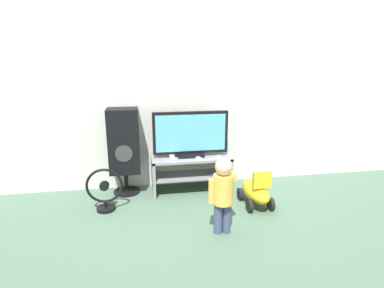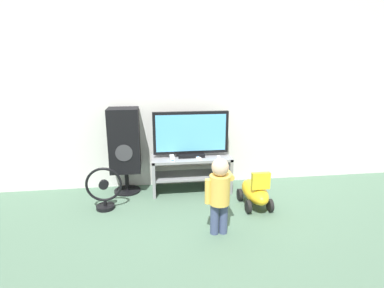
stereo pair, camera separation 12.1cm
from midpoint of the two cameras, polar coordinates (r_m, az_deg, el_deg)
ground_plane at (r=3.68m, az=-0.63°, el=-10.01°), size 16.00×16.00×0.00m
wall_back at (r=3.83m, az=-1.87°, el=11.12°), size 10.00×0.06×2.60m
tv_stand at (r=3.75m, az=-1.14°, el=-4.64°), size 0.97×0.41×0.45m
television at (r=3.65m, az=-1.22°, el=1.79°), size 0.92×0.20×0.56m
game_console at (r=3.58m, az=-4.75°, el=-2.74°), size 0.05×0.18×0.04m
remote_primary at (r=3.63m, az=4.15°, el=-2.62°), size 0.06×0.13×0.03m
remote_secondary at (r=3.63m, az=0.13°, el=-2.59°), size 0.08×0.13×0.03m
child at (r=2.79m, az=4.68°, el=-8.63°), size 0.28×0.43×0.74m
speaker_tower at (r=3.70m, az=-13.75°, el=0.33°), size 0.36×0.33×1.06m
floor_fan at (r=3.43m, az=-17.27°, el=-8.67°), size 0.39×0.20×0.48m
ride_on_toy at (r=3.47m, az=11.05°, el=-8.77°), size 0.29×0.57×0.45m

